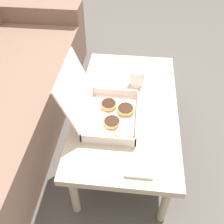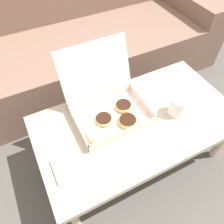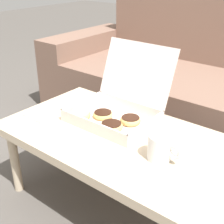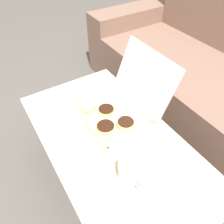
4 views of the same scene
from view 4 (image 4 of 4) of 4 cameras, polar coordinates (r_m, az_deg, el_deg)
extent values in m
plane|color=#514C47|center=(1.45, 4.34, -14.67)|extent=(12.00, 12.00, 0.00)
cube|color=#7A5B4C|center=(1.67, 24.37, 1.18)|extent=(1.87, 0.67, 0.41)
cube|color=#7A5B4C|center=(2.28, 5.59, 19.08)|extent=(0.24, 0.87, 0.55)
cube|color=#C6B293|center=(1.10, -0.15, -7.71)|extent=(1.09, 0.60, 0.04)
cylinder|color=#C6B293|center=(1.50, -17.99, -3.42)|extent=(0.04, 0.04, 0.35)
cylinder|color=#C6B293|center=(1.61, -2.12, 3.11)|extent=(0.04, 0.04, 0.35)
cylinder|color=#C6B293|center=(1.22, 24.17, -23.48)|extent=(0.04, 0.04, 0.35)
cube|color=silver|center=(1.17, 0.00, -1.61)|extent=(0.39, 0.29, 0.01)
cube|color=silver|center=(1.11, -6.16, -3.29)|extent=(0.39, 0.01, 0.05)
cube|color=silver|center=(1.21, 5.62, 1.91)|extent=(0.39, 0.01, 0.05)
cube|color=silver|center=(1.27, -4.60, 4.56)|extent=(0.01, 0.29, 0.05)
cube|color=silver|center=(1.05, 5.63, -6.83)|extent=(0.01, 0.29, 0.05)
cube|color=silver|center=(1.14, 8.40, 8.88)|extent=(0.39, 0.11, 0.27)
torus|color=#E0B266|center=(1.12, 3.61, -3.03)|extent=(0.10, 0.10, 0.03)
cylinder|color=black|center=(1.11, 3.63, -2.71)|extent=(0.08, 0.08, 0.01)
torus|color=#E0B266|center=(1.19, -1.53, 0.41)|extent=(0.10, 0.10, 0.03)
cylinder|color=black|center=(1.18, -1.54, 0.71)|extent=(0.08, 0.08, 0.01)
torus|color=#E0B266|center=(1.22, -6.35, 1.43)|extent=(0.10, 0.10, 0.03)
cylinder|color=pink|center=(1.21, -6.39, 1.77)|extent=(0.08, 0.08, 0.01)
torus|color=#E0B266|center=(1.10, -1.68, -4.09)|extent=(0.10, 0.10, 0.03)
cylinder|color=black|center=(1.09, -1.69, -3.76)|extent=(0.09, 0.09, 0.01)
cylinder|color=white|center=(0.92, 4.49, -15.18)|extent=(0.09, 0.09, 0.10)
torus|color=white|center=(0.90, 6.91, -17.83)|extent=(0.06, 0.02, 0.06)
cube|color=white|center=(1.33, -13.20, 3.92)|extent=(0.13, 0.13, 0.02)
camera|label=1|loc=(1.77, -32.41, 47.17)|focal=42.00mm
camera|label=2|loc=(1.05, -56.85, 34.21)|focal=35.00mm
camera|label=3|loc=(0.62, -114.07, -40.68)|focal=50.00mm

